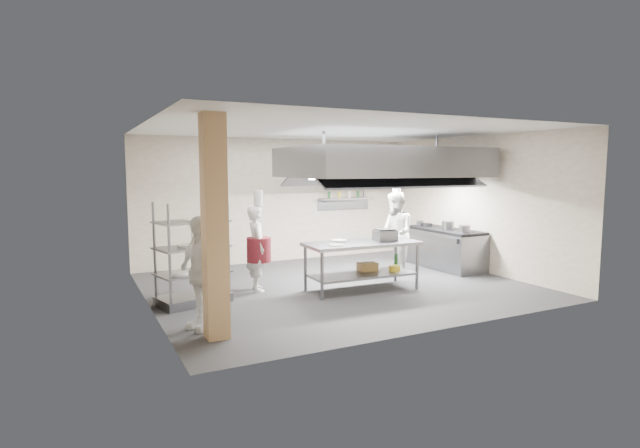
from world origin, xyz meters
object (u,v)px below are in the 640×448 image
cooking_range (444,249)px  chef_plating (200,273)px  chef_line (395,233)px  griddle (385,235)px  pass_rack (192,253)px  chef_head (257,248)px  stockpot (448,225)px  island (362,266)px

cooking_range → chef_plating: chef_plating is taller
chef_line → chef_plating: size_ratio=1.11×
griddle → pass_rack: bearing=177.3°
cooking_range → chef_head: size_ratio=1.24×
cooking_range → griddle: 2.58m
chef_head → griddle: chef_head is taller
chef_head → stockpot: 4.58m
cooking_range → chef_line: bearing=-174.6°
cooking_range → chef_plating: (-6.08, -1.94, 0.39)m
chef_plating → stockpot: 6.31m
stockpot → griddle: bearing=-159.9°
griddle → chef_line: bearing=50.0°
cooking_range → chef_line: (-1.48, -0.14, 0.48)m
pass_rack → stockpot: 5.86m
island → griddle: (0.52, 0.01, 0.55)m
chef_plating → griddle: size_ratio=4.07×
cooking_range → griddle: griddle is taller
chef_head → chef_line: bearing=-80.6°
stockpot → island: bearing=-163.3°
island → chef_line: 1.65m
island → chef_plating: 3.41m
pass_rack → chef_line: size_ratio=0.97×
cooking_range → stockpot: bearing=-103.2°
island → chef_plating: (-3.25, -0.96, 0.36)m
cooking_range → stockpot: 0.60m
pass_rack → stockpot: pass_rack is taller
island → cooking_range: 3.00m
pass_rack → cooking_range: (5.88, 0.52, -0.45)m
pass_rack → cooking_range: size_ratio=0.87×
chef_line → chef_plating: (-4.60, -1.80, -0.09)m
cooking_range → chef_line: size_ratio=1.11×
chef_line → chef_plating: chef_line is taller
chef_plating → griddle: bearing=85.3°
chef_plating → stockpot: size_ratio=5.80×
island → stockpot: (2.80, 0.84, 0.54)m
griddle → stockpot: bearing=24.8°
chef_plating → griddle: 3.90m
cooking_range → chef_line: chef_line is taller
island → stockpot: stockpot is taller
pass_rack → griddle: size_ratio=4.35×
island → griddle: griddle is taller
pass_rack → chef_head: pass_rack is taller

